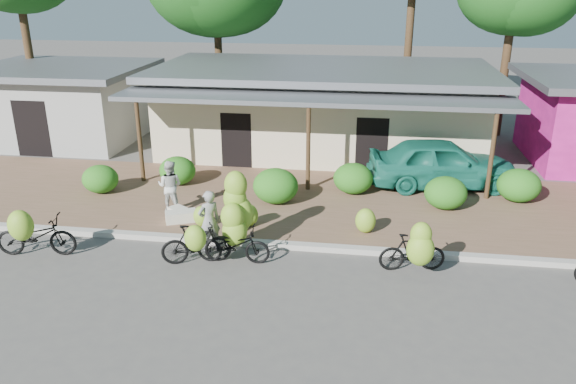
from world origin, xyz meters
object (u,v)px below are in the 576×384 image
object	(u,v)px
bike_left	(196,243)
bike_right	(415,250)
teal_van	(442,163)
sack_far	(181,213)
bike_center	(235,226)
bystander	(170,186)
bike_far_left	(34,234)
sack_near	(181,216)
vendor	(209,221)

from	to	relation	value
bike_left	bike_right	bearing A→B (deg)	-104.85
teal_van	sack_far	bearing A→B (deg)	108.27
bike_left	sack_far	distance (m)	2.73
bike_center	bystander	world-z (taller)	bike_center
bike_far_left	teal_van	xyz separation A→B (m)	(10.47, 6.37, 0.32)
bike_center	sack_near	distance (m)	2.65
bike_left	bystander	bearing A→B (deg)	12.10
teal_van	vendor	bearing A→B (deg)	122.48
bike_far_left	sack_far	xyz separation A→B (m)	(2.88, 2.60, -0.34)
bike_far_left	sack_near	world-z (taller)	bike_far_left
bystander	sack_near	bearing A→B (deg)	129.35
sack_near	vendor	bearing A→B (deg)	-47.98
sack_near	bystander	xyz separation A→B (m)	(-0.53, 0.73, 0.62)
sack_far	bike_center	bearing A→B (deg)	-42.80
bike_right	sack_near	world-z (taller)	bike_right
sack_far	bystander	world-z (taller)	bystander
bike_right	bystander	xyz separation A→B (m)	(-6.84, 2.67, 0.23)
sack_near	bike_center	bearing A→B (deg)	-40.22
vendor	teal_van	bearing A→B (deg)	178.87
bike_center	vendor	xyz separation A→B (m)	(-0.74, 0.30, -0.04)
bike_far_left	bystander	size ratio (longest dim) A/B	1.35
bike_right	teal_van	size ratio (longest dim) A/B	0.35
bike_far_left	bike_center	distance (m)	4.99
vendor	teal_van	size ratio (longest dim) A/B	0.34
vendor	sack_near	bearing A→B (deg)	-89.73
bike_center	teal_van	world-z (taller)	bike_center
vendor	bystander	distance (m)	2.75
vendor	bystander	xyz separation A→B (m)	(-1.77, 2.10, 0.08)
sack_far	vendor	xyz separation A→B (m)	(1.32, -1.61, 0.55)
bike_right	teal_van	xyz separation A→B (m)	(1.20, 5.95, 0.27)
bike_center	bystander	xyz separation A→B (m)	(-2.50, 2.40, 0.04)
sack_near	bystander	size ratio (longest dim) A/B	0.56
bike_far_left	teal_van	distance (m)	12.26
sack_near	bike_right	bearing A→B (deg)	-17.11
bystander	teal_van	distance (m)	8.68
bike_left	bike_right	distance (m)	5.18
bike_left	bystander	distance (m)	3.38
vendor	bystander	bearing A→B (deg)	-91.70
bystander	sack_far	bearing A→B (deg)	135.42
bike_left	vendor	size ratio (longest dim) A/B	1.09
bike_left	bike_center	xyz separation A→B (m)	(0.84, 0.52, 0.27)
bike_left	sack_far	bearing A→B (deg)	9.08
sack_near	bike_far_left	bearing A→B (deg)	-141.45
bike_center	sack_far	distance (m)	2.87
bystander	teal_van	xyz separation A→B (m)	(8.04, 3.28, 0.04)
bike_far_left	bystander	xyz separation A→B (m)	(2.43, 3.09, 0.28)
bike_right	sack_near	distance (m)	6.61
bike_center	bike_right	bearing A→B (deg)	-96.57
bike_center	vendor	world-z (taller)	bike_center
bike_left	bike_center	distance (m)	1.02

